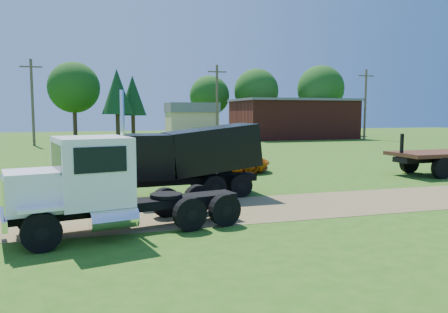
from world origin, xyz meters
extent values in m
plane|color=#2A5913|center=(0.00, 0.00, 0.00)|extent=(140.00, 140.00, 0.00)
cube|color=brown|center=(0.00, 0.00, 0.01)|extent=(120.00, 4.20, 0.01)
cube|color=black|center=(-6.68, -1.64, 0.72)|extent=(6.79, 2.31, 0.27)
cylinder|color=black|center=(-9.03, -3.15, 0.50)|extent=(1.04, 0.52, 0.99)
cylinder|color=black|center=(-9.03, -3.15, 0.50)|extent=(0.41, 0.40, 0.35)
cylinder|color=black|center=(-9.45, -1.27, 0.50)|extent=(1.04, 0.52, 0.99)
cylinder|color=black|center=(-9.45, -1.27, 0.50)|extent=(0.41, 0.40, 0.35)
cylinder|color=black|center=(-5.06, -2.27, 0.50)|extent=(1.04, 0.52, 0.99)
cylinder|color=black|center=(-5.06, -2.27, 0.50)|extent=(0.41, 0.40, 0.35)
cylinder|color=black|center=(-5.48, -0.39, 0.50)|extent=(1.04, 0.52, 0.99)
cylinder|color=black|center=(-5.48, -0.39, 0.50)|extent=(0.41, 0.40, 0.35)
cylinder|color=black|center=(-3.92, -2.02, 0.50)|extent=(1.04, 0.52, 0.99)
cylinder|color=black|center=(-3.92, -2.02, 0.50)|extent=(0.41, 0.40, 0.35)
cylinder|color=black|center=(-4.34, -0.13, 0.50)|extent=(1.04, 0.52, 0.99)
cylinder|color=black|center=(-4.34, -0.13, 0.50)|extent=(0.41, 0.40, 0.35)
cube|color=white|center=(-9.19, -2.20, 1.40)|extent=(1.92, 1.85, 1.08)
cube|color=silver|center=(-9.99, -2.38, 1.35)|extent=(0.36, 1.34, 0.90)
cube|color=silver|center=(-10.03, -2.39, 0.72)|extent=(0.58, 2.06, 0.27)
cube|color=white|center=(-7.78, -1.89, 1.85)|extent=(2.32, 2.53, 1.90)
cube|color=black|center=(-8.69, -2.09, 2.26)|extent=(0.44, 1.77, 0.77)
cube|color=black|center=(-7.55, -2.95, 2.26)|extent=(1.33, 0.33, 0.68)
cube|color=black|center=(-8.02, -0.82, 2.26)|extent=(1.33, 0.33, 0.68)
cube|color=white|center=(-9.03, -3.15, 1.08)|extent=(1.15, 0.63, 0.09)
cube|color=white|center=(-9.45, -1.27, 1.08)|extent=(1.15, 0.63, 0.09)
cylinder|color=silver|center=(-7.25, -2.83, 0.63)|extent=(1.35, 0.80, 0.54)
cylinder|color=silver|center=(-6.88, -1.18, 2.08)|extent=(0.15, 0.15, 4.15)
cylinder|color=black|center=(-5.63, -1.41, 0.93)|extent=(1.18, 1.18, 0.11)
cube|color=black|center=(-4.60, 2.89, 0.70)|extent=(7.02, 1.40, 0.26)
cylinder|color=black|center=(-7.14, 1.78, 0.48)|extent=(0.98, 0.38, 0.96)
cylinder|color=black|center=(-7.14, 1.78, 0.48)|extent=(0.36, 0.35, 0.34)
cylinder|color=black|center=(-7.28, 3.61, 0.48)|extent=(0.98, 0.38, 0.96)
cylinder|color=black|center=(-7.28, 3.61, 0.48)|extent=(0.36, 0.35, 0.34)
cylinder|color=black|center=(-3.14, 2.08, 0.48)|extent=(0.98, 0.38, 0.96)
cylinder|color=black|center=(-3.14, 2.08, 0.48)|extent=(0.36, 0.35, 0.34)
cylinder|color=black|center=(-3.28, 3.91, 0.48)|extent=(0.98, 0.38, 0.96)
cylinder|color=black|center=(-3.28, 3.91, 0.48)|extent=(0.36, 0.35, 0.34)
cylinder|color=black|center=(-2.01, 2.17, 0.48)|extent=(0.98, 0.38, 0.96)
cylinder|color=black|center=(-2.01, 2.17, 0.48)|extent=(0.36, 0.35, 0.34)
cylinder|color=black|center=(-2.15, 3.99, 0.48)|extent=(0.98, 0.38, 0.96)
cylinder|color=black|center=(-2.15, 3.99, 0.48)|extent=(0.36, 0.35, 0.34)
cube|color=black|center=(-7.12, 2.70, 1.35)|extent=(1.68, 1.60, 1.05)
cube|color=silver|center=(-7.90, 2.64, 1.31)|extent=(0.17, 1.31, 0.87)
cube|color=black|center=(-5.73, 2.80, 1.74)|extent=(1.90, 2.22, 1.74)
cube|color=black|center=(-6.58, 2.74, 2.14)|extent=(0.18, 1.74, 0.70)
cube|color=black|center=(-3.04, 3.01, 1.96)|extent=(3.97, 2.37, 2.12)
imported|color=#D26309|center=(-0.59, 9.70, 0.76)|extent=(5.87, 3.70, 1.51)
cylinder|color=black|center=(9.77, 4.00, 0.57)|extent=(1.15, 0.38, 1.14)
cylinder|color=black|center=(9.69, 6.40, 0.57)|extent=(1.15, 0.38, 1.14)
cube|color=black|center=(8.13, 5.15, 1.77)|extent=(0.14, 0.14, 1.14)
imported|color=#999999|center=(-4.62, 8.52, 0.88)|extent=(0.95, 0.79, 1.76)
cube|color=maroon|center=(18.00, 40.00, 2.50)|extent=(15.00, 10.00, 5.00)
cube|color=slate|center=(18.00, 40.00, 5.15)|extent=(15.40, 10.40, 0.30)
cube|color=tan|center=(4.00, 40.00, 1.80)|extent=(6.00, 5.00, 3.60)
cube|color=slate|center=(4.00, 40.00, 4.10)|extent=(6.20, 5.40, 1.20)
cylinder|color=brown|center=(-14.00, 35.00, 4.50)|extent=(0.28, 0.28, 9.00)
cube|color=brown|center=(-14.00, 35.00, 8.20)|extent=(2.20, 0.14, 0.14)
cylinder|color=brown|center=(6.00, 35.00, 4.50)|extent=(0.28, 0.28, 9.00)
cube|color=brown|center=(6.00, 35.00, 8.20)|extent=(2.20, 0.14, 0.14)
cylinder|color=brown|center=(26.00, 35.00, 4.50)|extent=(0.28, 0.28, 9.00)
cube|color=brown|center=(26.00, 35.00, 8.20)|extent=(2.20, 0.14, 0.14)
cylinder|color=#382117|center=(-10.51, 49.61, 1.87)|extent=(0.56, 0.56, 3.73)
sphere|color=#204912|center=(-10.51, 49.61, 6.94)|extent=(7.04, 7.04, 7.04)
cylinder|color=#382117|center=(-2.52, 49.97, 1.55)|extent=(0.56, 0.56, 3.10)
cone|color=black|center=(-2.52, 49.97, 5.93)|extent=(3.89, 3.89, 5.75)
cylinder|color=#382117|center=(9.47, 52.10, 1.65)|extent=(0.56, 0.56, 3.30)
sphere|color=#204912|center=(9.47, 52.10, 6.12)|extent=(6.21, 6.21, 6.21)
cylinder|color=#382117|center=(16.61, 50.28, 1.84)|extent=(0.56, 0.56, 3.69)
sphere|color=#204912|center=(16.61, 50.28, 6.85)|extent=(6.96, 6.96, 6.96)
cylinder|color=#382117|center=(26.05, 47.02, 1.93)|extent=(0.56, 0.56, 3.85)
sphere|color=#204912|center=(26.05, 47.02, 7.15)|extent=(7.26, 7.26, 7.26)
cylinder|color=#382117|center=(-4.84, 46.77, 1.65)|extent=(0.56, 0.56, 3.30)
cone|color=black|center=(-4.84, 46.77, 6.31)|extent=(4.14, 4.14, 6.12)
camera|label=1|loc=(-7.62, -14.64, 3.48)|focal=35.00mm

